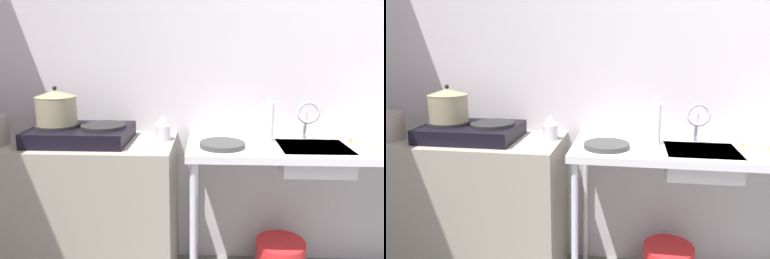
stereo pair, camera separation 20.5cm
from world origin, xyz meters
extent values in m
cube|color=#B7AFB5|center=(0.00, 1.63, 1.23)|extent=(5.41, 0.10, 2.46)
cube|color=gray|center=(-1.67, 1.32, 0.43)|extent=(1.21, 0.52, 0.86)
cube|color=silver|center=(-0.15, 1.32, 0.84)|extent=(1.68, 0.52, 0.04)
cylinder|color=silver|center=(-0.95, 1.10, 0.41)|extent=(0.04, 0.04, 0.82)
cylinder|color=silver|center=(-0.95, 1.54, 0.41)|extent=(0.04, 0.04, 0.82)
cube|color=black|center=(-1.60, 1.32, 0.91)|extent=(0.55, 0.40, 0.08)
cylinder|color=black|center=(-1.73, 1.32, 0.96)|extent=(0.25, 0.25, 0.02)
cylinder|color=black|center=(-1.46, 1.32, 0.96)|extent=(0.25, 0.25, 0.02)
cylinder|color=gray|center=(-1.73, 1.32, 1.04)|extent=(0.22, 0.22, 0.16)
cone|color=gray|center=(-1.73, 1.32, 1.14)|extent=(0.23, 0.23, 0.04)
sphere|color=black|center=(-1.73, 1.32, 1.17)|extent=(0.02, 0.02, 0.02)
cylinder|color=silver|center=(-1.13, 1.37, 0.91)|extent=(0.09, 0.09, 0.09)
cone|color=silver|center=(-1.13, 1.37, 0.98)|extent=(0.08, 0.08, 0.06)
cube|color=silver|center=(-0.30, 1.28, 0.80)|extent=(0.37, 0.32, 0.13)
cylinder|color=silver|center=(-0.31, 1.46, 0.95)|extent=(0.02, 0.02, 0.16)
torus|color=silver|center=(-0.31, 1.41, 1.03)|extent=(0.13, 0.02, 0.13)
cylinder|color=#333732|center=(-0.80, 1.24, 0.88)|extent=(0.25, 0.25, 0.03)
cylinder|color=beige|center=(-0.02, 1.32, 0.88)|extent=(0.15, 0.15, 0.04)
cylinder|color=white|center=(-0.54, 1.34, 0.98)|extent=(0.06, 0.06, 0.23)
cylinder|color=white|center=(-0.54, 1.34, 1.11)|extent=(0.03, 0.03, 0.03)
camera|label=1|loc=(-0.87, -0.68, 1.40)|focal=34.46mm
camera|label=2|loc=(-0.67, -0.66, 1.40)|focal=34.46mm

